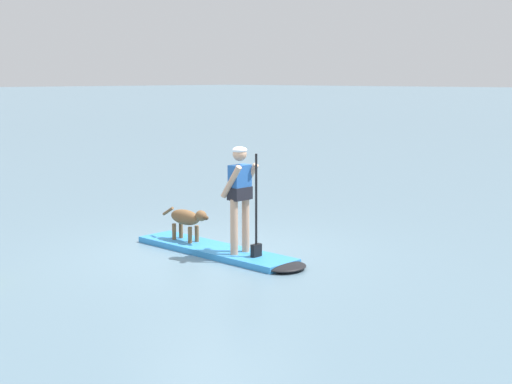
{
  "coord_description": "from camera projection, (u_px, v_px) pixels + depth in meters",
  "views": [
    {
      "loc": [
        8.37,
        -7.99,
        2.85
      ],
      "look_at": [
        0.0,
        1.0,
        0.9
      ],
      "focal_mm": 50.71,
      "sensor_mm": 36.0,
      "label": 1
    }
  ],
  "objects": [
    {
      "name": "ground_plane",
      "position": [
        215.0,
        253.0,
        11.86
      ],
      "size": [
        400.0,
        400.0,
        0.0
      ],
      "primitive_type": "plane",
      "color": "slate"
    },
    {
      "name": "paddleboard",
      "position": [
        224.0,
        252.0,
        11.7
      ],
      "size": [
        3.37,
        0.72,
        0.1
      ],
      "color": "#338CD8",
      "rests_on": "ground_plane"
    },
    {
      "name": "person_paddler",
      "position": [
        241.0,
        192.0,
        11.28
      ],
      "size": [
        0.6,
        0.47,
        1.69
      ],
      "color": "tan",
      "rests_on": "paddleboard"
    },
    {
      "name": "dog",
      "position": [
        187.0,
        219.0,
        12.23
      ],
      "size": [
        1.14,
        0.22,
        0.57
      ],
      "color": "brown",
      "rests_on": "paddleboard"
    }
  ]
}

